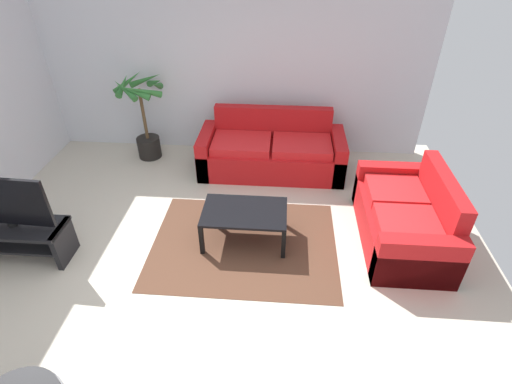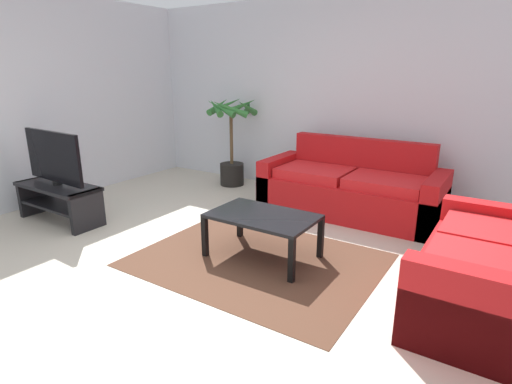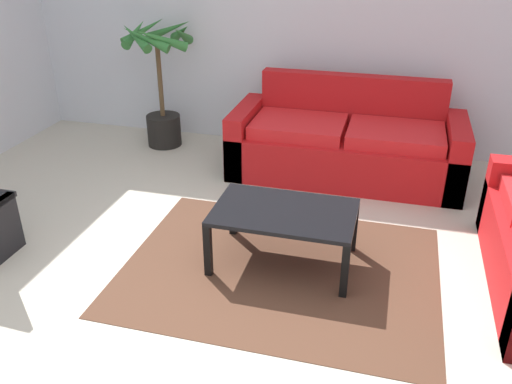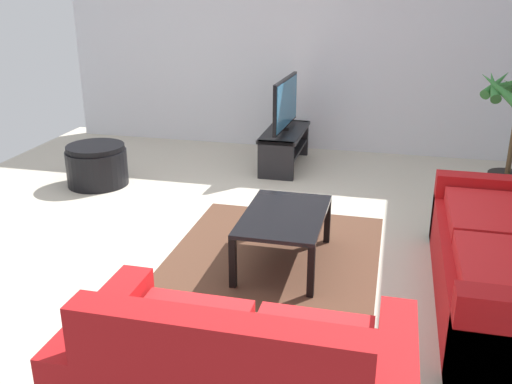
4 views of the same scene
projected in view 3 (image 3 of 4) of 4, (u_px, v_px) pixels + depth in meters
ground_plane at (203, 307)px, 3.46m from camera, size 6.60×6.60×0.00m
wall_back at (299, 18)px, 5.43m from camera, size 6.00×0.06×2.70m
couch_main at (346, 145)px, 5.14m from camera, size 2.16×0.90×0.90m
coffee_table at (284, 217)px, 3.75m from camera, size 0.99×0.63×0.43m
area_rug at (280, 269)px, 3.83m from camera, size 2.20×1.70×0.01m
potted_palm at (161, 86)px, 5.67m from camera, size 0.81×0.81×1.35m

